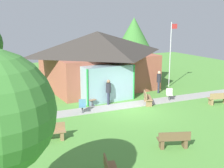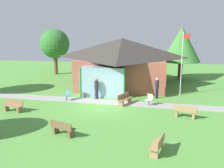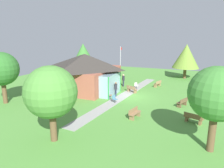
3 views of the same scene
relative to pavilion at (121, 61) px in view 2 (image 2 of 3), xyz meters
The scene contains 16 objects.
ground_plane 7.13m from the pavilion, 96.97° to the right, with size 44.00×44.00×0.00m, color #54933D.
pavilion is the anchor object (origin of this frame).
footpath 6.18m from the pavilion, 98.22° to the right, with size 20.62×1.30×0.03m, color #999993.
flagpole 6.10m from the pavilion, 27.27° to the right, with size 0.64×0.08×5.41m.
bench_front_center 12.64m from the pavilion, 99.91° to the right, with size 1.55×1.00×0.84m.
bench_front_right 14.20m from the pavilion, 77.41° to the right, with size 0.82×1.56×0.84m.
bench_mid_left 11.28m from the pavilion, 128.30° to the right, with size 1.56×0.75×0.84m.
bench_rear_near_path 6.41m from the pavilion, 82.30° to the right, with size 1.10×1.53×0.84m.
bench_mid_right 10.07m from the pavilion, 59.20° to the right, with size 1.56×0.86×0.84m.
patio_chair_lawn_spare 6.95m from the pavilion, 66.02° to the right, with size 0.61×0.61×0.86m.
patio_chair_west 7.11m from the pavilion, 124.36° to the right, with size 0.58×0.58×0.86m.
patio_chair_porch_left 5.66m from the pavilion, 120.96° to the right, with size 0.54×0.54×0.86m.
visitor_by_porch 5.29m from the pavilion, 108.05° to the right, with size 0.34×0.34×1.74m.
visitor_near_flagpole 5.40m from the pavilion, 50.49° to the right, with size 0.34×0.34×1.74m.
tree_behind_pavilion_left 9.77m from the pavilion, 149.14° to the left, with size 3.42×3.42×5.37m.
tree_behind_pavilion_right 7.40m from the pavilion, 32.93° to the left, with size 4.13×4.13×5.71m.
Camera 2 is at (3.20, -19.42, 6.29)m, focal length 43.66 mm.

